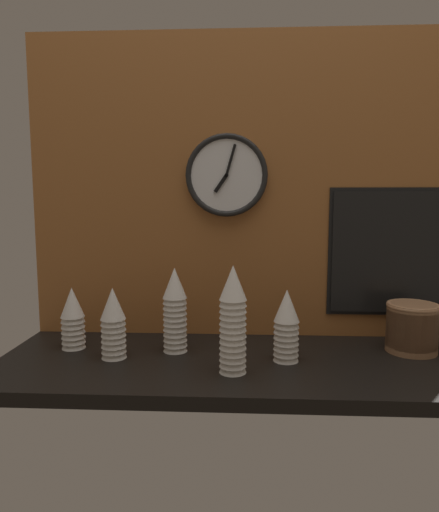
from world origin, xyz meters
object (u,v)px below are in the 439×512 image
(cup_stack_center_right, at_px, (286,325))
(wall_clock, at_px, (227,175))
(cup_stack_center, at_px, (233,319))
(cup_stack_left, at_px, (113,323))
(cup_stack_center_left, at_px, (175,310))
(bowl_stack_far_right, at_px, (412,327))
(menu_board, at_px, (394,252))
(cup_stack_far_left, at_px, (73,318))

(cup_stack_center_right, distance_m, wall_clock, 0.55)
(cup_stack_center, xyz_separation_m, cup_stack_left, (-0.37, 0.10, -0.04))
(cup_stack_center_left, height_order, cup_stack_center_right, cup_stack_center_left)
(cup_stack_center_left, bearing_deg, cup_stack_center, -42.29)
(cup_stack_center, relative_size, cup_stack_left, 1.40)
(bowl_stack_far_right, distance_m, menu_board, 0.27)
(cup_stack_center_left, height_order, bowl_stack_far_right, cup_stack_center_left)
(wall_clock, xyz_separation_m, menu_board, (0.58, 0.01, -0.26))
(cup_stack_center_right, relative_size, bowl_stack_far_right, 1.35)
(menu_board, bearing_deg, cup_stack_far_left, -170.89)
(cup_stack_far_left, distance_m, bowl_stack_far_right, 1.09)
(cup_stack_center_right, height_order, menu_board, menu_board)
(wall_clock, bearing_deg, bowl_stack_far_right, -13.28)
(bowl_stack_far_right, bearing_deg, cup_stack_center_left, -177.31)
(cup_stack_far_left, bearing_deg, cup_stack_center, -19.33)
(wall_clock, bearing_deg, cup_stack_center, -84.88)
(cup_stack_center_left, distance_m, cup_stack_left, 0.19)
(cup_stack_far_left, bearing_deg, cup_stack_center_left, -2.23)
(cup_stack_center_left, distance_m, bowl_stack_far_right, 0.76)
(bowl_stack_far_right, bearing_deg, wall_clock, 166.72)
(cup_stack_center_left, height_order, cup_stack_center, cup_stack_center)
(bowl_stack_far_right, distance_m, wall_clock, 0.78)
(cup_stack_center, xyz_separation_m, wall_clock, (-0.03, 0.35, 0.41))
(cup_stack_center_right, distance_m, bowl_stack_far_right, 0.42)
(cup_stack_center_left, height_order, wall_clock, wall_clock)
(cup_stack_center, bearing_deg, wall_clock, 95.12)
(cup_stack_left, height_order, bowl_stack_far_right, cup_stack_left)
(cup_stack_center_left, height_order, cup_stack_far_left, cup_stack_center_left)
(cup_stack_left, xyz_separation_m, bowl_stack_far_right, (0.93, 0.11, -0.03))
(cup_stack_center_right, distance_m, menu_board, 0.50)
(cup_stack_far_left, height_order, menu_board, menu_board)
(cup_stack_far_left, bearing_deg, wall_clock, 18.28)
(cup_stack_center_left, bearing_deg, cup_stack_left, -158.24)
(cup_stack_far_left, bearing_deg, cup_stack_center_right, -6.97)
(cup_stack_left, bearing_deg, menu_board, 15.67)
(cup_stack_center, bearing_deg, cup_stack_left, 164.81)
(cup_stack_far_left, bearing_deg, cup_stack_left, -28.12)
(cup_stack_center, distance_m, wall_clock, 0.54)
(cup_stack_far_left, distance_m, menu_board, 1.11)
(cup_stack_far_left, xyz_separation_m, bowl_stack_far_right, (1.09, 0.02, -0.02))
(cup_stack_far_left, relative_size, cup_stack_left, 0.92)
(cup_stack_center_left, height_order, menu_board, menu_board)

